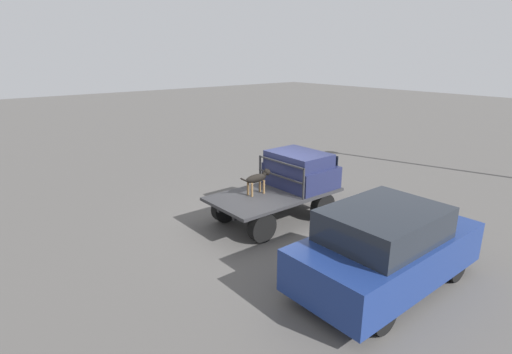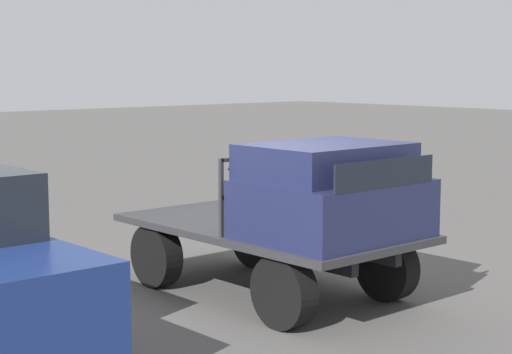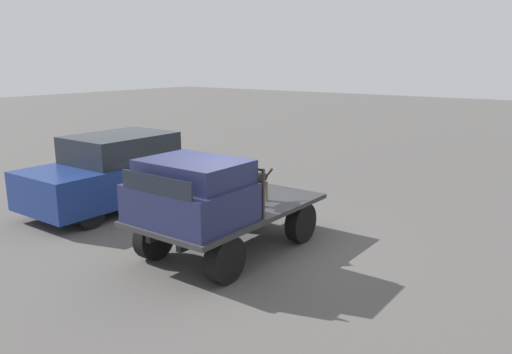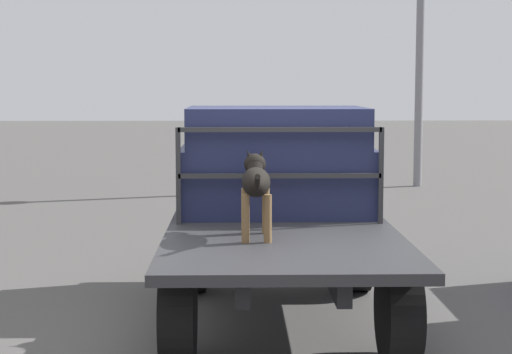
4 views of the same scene
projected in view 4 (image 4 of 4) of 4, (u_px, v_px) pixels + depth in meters
ground_plane at (281, 322)px, 7.16m from camera, size 80.00×80.00×0.00m
flatbed_truck at (281, 255)px, 7.10m from camera, size 3.50×1.88×0.80m
truck_cab at (276, 162)px, 7.98m from camera, size 1.42×1.76×0.97m
truck_headboard at (280, 160)px, 7.23m from camera, size 0.04×1.76×0.82m
dog at (256, 182)px, 6.63m from camera, size 1.01×0.23×0.66m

